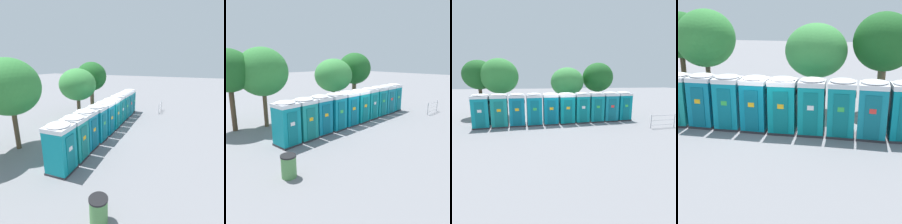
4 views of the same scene
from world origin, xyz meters
TOP-DOWN VIEW (x-y plane):
  - ground_plane at (0.00, 0.00)m, footprint 120.00×120.00m
  - portapotty_0 at (-5.84, -0.29)m, footprint 1.30×1.28m
  - portapotty_1 at (-4.54, -0.21)m, footprint 1.31×1.29m
  - portapotty_2 at (-3.24, -0.10)m, footprint 1.23×1.24m
  - portapotty_3 at (-1.94, -0.10)m, footprint 1.27×1.28m
  - portapotty_4 at (-0.65, -0.06)m, footprint 1.21×1.23m
  - portapotty_5 at (0.65, -0.02)m, footprint 1.33×1.29m
  - portapotty_6 at (1.95, 0.08)m, footprint 1.25×1.28m
  - portapotty_7 at (3.24, 0.14)m, footprint 1.23×1.23m
  - portapotty_8 at (4.54, 0.17)m, footprint 1.25×1.21m
  - portapotty_9 at (5.84, 0.29)m, footprint 1.32×1.30m
  - street_tree_0 at (1.48, 3.77)m, footprint 3.34×3.34m
  - street_tree_1 at (4.97, 4.40)m, footprint 3.26×3.26m
  - street_tree_2 at (-7.03, 4.37)m, footprint 2.97×2.97m
  - street_tree_3 at (-5.04, 3.82)m, footprint 3.46×3.46m
  - trash_can at (-7.62, -3.37)m, footprint 0.65×0.65m
  - event_barrier at (7.46, -2.78)m, footprint 2.06×0.10m

SIDE VIEW (x-z plane):
  - ground_plane at x=0.00m, z-range 0.00..0.00m
  - trash_can at x=-7.62m, z-range 0.00..0.97m
  - event_barrier at x=7.46m, z-range 0.04..1.09m
  - portapotty_5 at x=0.65m, z-range 0.01..2.55m
  - portapotty_8 at x=4.54m, z-range 0.01..2.55m
  - portapotty_9 at x=5.84m, z-range 0.01..2.55m
  - portapotty_0 at x=-5.84m, z-range 0.01..2.55m
  - portapotty_1 at x=-4.54m, z-range 0.01..2.55m
  - portapotty_7 at x=3.24m, z-range 0.01..2.55m
  - portapotty_2 at x=-3.24m, z-range 0.01..2.55m
  - portapotty_3 at x=-1.94m, z-range 0.01..2.55m
  - portapotty_4 at x=-0.65m, z-range 0.01..2.55m
  - portapotty_6 at x=1.95m, z-range 0.01..2.55m
  - street_tree_0 at x=1.48m, z-range 0.92..5.70m
  - street_tree_1 at x=4.97m, z-range 1.09..6.44m
  - street_tree_3 at x=-5.04m, z-range 1.10..6.63m
  - street_tree_2 at x=-7.03m, z-range 1.28..6.68m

